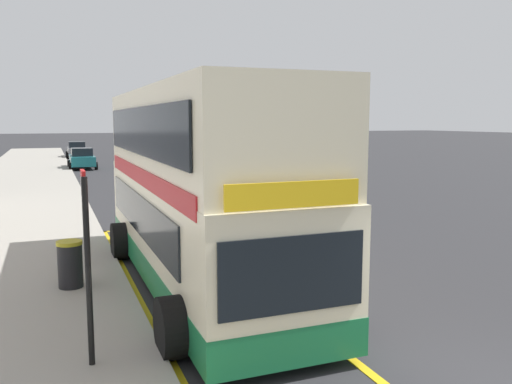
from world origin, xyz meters
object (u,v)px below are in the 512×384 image
object	(u,v)px
parked_car_teal_kerbside	(82,159)
litter_bin	(70,264)
parked_car_grey_far	(77,150)
bus_stop_sign	(87,253)
double_decker_bus	(197,194)

from	to	relation	value
parked_car_teal_kerbside	litter_bin	bearing A→B (deg)	86.92
litter_bin	parked_car_grey_far	bearing A→B (deg)	86.99
parked_car_teal_kerbside	parked_car_grey_far	bearing A→B (deg)	-90.53
bus_stop_sign	parked_car_teal_kerbside	size ratio (longest dim) A/B	0.68
double_decker_bus	litter_bin	world-z (taller)	double_decker_bus
parked_car_teal_kerbside	litter_bin	xyz separation A→B (m)	(-2.06, -31.31, -0.15)
bus_stop_sign	parked_car_grey_far	xyz separation A→B (m)	(2.21, 48.47, -1.00)
litter_bin	parked_car_teal_kerbside	bearing A→B (deg)	86.23
double_decker_bus	litter_bin	bearing A→B (deg)	173.84
bus_stop_sign	parked_car_grey_far	bearing A→B (deg)	87.39
parked_car_grey_far	parked_car_teal_kerbside	size ratio (longest dim) A/B	1.00
double_decker_bus	bus_stop_sign	distance (m)	4.48
parked_car_teal_kerbside	bus_stop_sign	bearing A→B (deg)	87.55
bus_stop_sign	parked_car_grey_far	distance (m)	48.53
double_decker_bus	litter_bin	distance (m)	3.11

